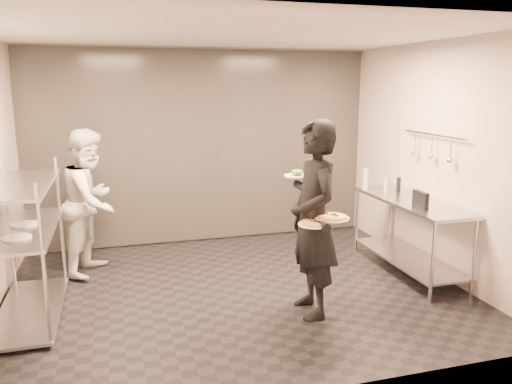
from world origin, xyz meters
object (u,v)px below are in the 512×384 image
object	(u,v)px
bottle_green	(366,178)
pass_rack	(24,242)
prep_counter	(409,223)
chef	(91,202)
bottle_dark	(399,185)
pizza_plate_far	(332,217)
pos_monitor	(420,199)
bottle_clear	(386,184)
waiter	(313,220)
salad_plate	(297,174)
pizza_plate_near	(314,223)

from	to	relation	value
bottle_green	pass_rack	bearing A→B (deg)	-169.04
prep_counter	chef	xyz separation A→B (m)	(-3.73, 1.10, 0.26)
bottle_green	bottle_dark	xyz separation A→B (m)	(0.27, -0.38, -0.03)
bottle_dark	pizza_plate_far	bearing A→B (deg)	-139.10
pass_rack	pos_monitor	xyz separation A→B (m)	(4.21, -0.36, 0.25)
bottle_clear	bottle_green	bearing A→B (deg)	129.14
prep_counter	chef	bearing A→B (deg)	163.57
chef	bottle_dark	size ratio (longest dim) A/B	9.09
prep_counter	bottle_dark	size ratio (longest dim) A/B	9.22
waiter	pizza_plate_far	size ratio (longest dim) A/B	5.93
pass_rack	prep_counter	distance (m)	4.33
waiter	bottle_green	bearing A→B (deg)	139.11
pos_monitor	pizza_plate_far	bearing A→B (deg)	-155.83
prep_counter	bottle_clear	bearing A→B (deg)	90.56
bottle_dark	chef	bearing A→B (deg)	169.95
prep_counter	bottle_green	world-z (taller)	bottle_green
chef	bottle_dark	world-z (taller)	chef
prep_counter	bottle_clear	size ratio (longest dim) A/B	10.04
pizza_plate_far	bottle_green	xyz separation A→B (m)	(1.27, 1.71, 0.00)
pos_monitor	bottle_clear	distance (m)	0.95
waiter	salad_plate	bearing A→B (deg)	-165.57
waiter	bottle_dark	distance (m)	2.02
prep_counter	pizza_plate_far	bearing A→B (deg)	-147.98
pizza_plate_near	bottle_dark	xyz separation A→B (m)	(1.74, 1.36, 0.01)
pos_monitor	waiter	bearing A→B (deg)	-163.98
waiter	salad_plate	distance (m)	0.51
salad_plate	bottle_clear	size ratio (longest dim) A/B	1.48
chef	pos_monitor	bearing A→B (deg)	-89.29
pass_rack	chef	bearing A→B (deg)	61.45
pizza_plate_far	bottle_green	world-z (taller)	bottle_green
chef	pizza_plate_far	bearing A→B (deg)	-108.74
chef	bottle_clear	bearing A→B (deg)	-75.18
prep_counter	pizza_plate_near	size ratio (longest dim) A/B	6.08
pizza_plate_far	pass_rack	bearing A→B (deg)	162.42
waiter	pizza_plate_far	world-z (taller)	waiter
waiter	bottle_clear	world-z (taller)	waiter
pass_rack	waiter	world-z (taller)	waiter
chef	prep_counter	bearing A→B (deg)	-83.63
waiter	bottle_clear	distance (m)	2.04
prep_counter	waiter	distance (m)	1.77
pizza_plate_near	salad_plate	xyz separation A→B (m)	(0.01, 0.50, 0.39)
bottle_dark	pass_rack	bearing A→B (deg)	-174.48
prep_counter	waiter	size ratio (longest dim) A/B	0.91
pass_rack	pizza_plate_far	world-z (taller)	pass_rack
salad_plate	pos_monitor	xyz separation A→B (m)	(1.52, 0.07, -0.38)
pizza_plate_near	salad_plate	world-z (taller)	salad_plate
prep_counter	bottle_clear	distance (m)	0.69
waiter	bottle_clear	bearing A→B (deg)	131.14
pizza_plate_near	bottle_green	bearing A→B (deg)	49.73
bottle_clear	pass_rack	bearing A→B (deg)	-172.35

